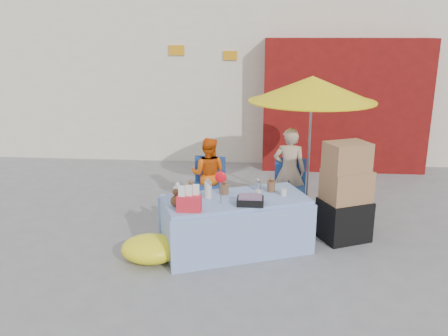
# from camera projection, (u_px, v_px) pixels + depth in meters

# --- Properties ---
(ground) EXTENTS (80.00, 80.00, 0.00)m
(ground) POSITION_uv_depth(u_px,v_px,m) (211.00, 258.00, 5.92)
(ground) COLOR slate
(ground) RESTS_ON ground
(backdrop) EXTENTS (14.00, 8.00, 7.80)m
(backdrop) POSITION_uv_depth(u_px,v_px,m) (263.00, 16.00, 12.20)
(backdrop) COLOR silver
(backdrop) RESTS_ON ground
(market_table) EXTENTS (2.03, 1.48, 1.11)m
(market_table) POSITION_uv_depth(u_px,v_px,m) (235.00, 223.00, 6.05)
(market_table) COLOR #92ACEA
(market_table) RESTS_ON ground
(chair_left) EXTENTS (0.53, 0.52, 0.85)m
(chair_left) POSITION_uv_depth(u_px,v_px,m) (208.00, 197.00, 7.34)
(chair_left) COLOR navy
(chair_left) RESTS_ON ground
(chair_right) EXTENTS (0.53, 0.52, 0.85)m
(chair_right) POSITION_uv_depth(u_px,v_px,m) (289.00, 199.00, 7.24)
(chair_right) COLOR navy
(chair_right) RESTS_ON ground
(vendor_orange) EXTENTS (0.61, 0.50, 1.16)m
(vendor_orange) POSITION_uv_depth(u_px,v_px,m) (208.00, 174.00, 7.38)
(vendor_orange) COLOR #EF5C0C
(vendor_orange) RESTS_ON ground
(vendor_beige) EXTENTS (0.52, 0.37, 1.34)m
(vendor_beige) POSITION_uv_depth(u_px,v_px,m) (289.00, 171.00, 7.25)
(vendor_beige) COLOR tan
(vendor_beige) RESTS_ON ground
(umbrella) EXTENTS (1.90, 1.90, 2.09)m
(umbrella) POSITION_uv_depth(u_px,v_px,m) (312.00, 89.00, 7.03)
(umbrella) COLOR gray
(umbrella) RESTS_ON ground
(box_stack) EXTENTS (0.76, 0.71, 1.35)m
(box_stack) POSITION_uv_depth(u_px,v_px,m) (345.00, 196.00, 6.29)
(box_stack) COLOR black
(box_stack) RESTS_ON ground
(tarp_bundle) EXTENTS (0.82, 0.70, 0.33)m
(tarp_bundle) POSITION_uv_depth(u_px,v_px,m) (151.00, 249.00, 5.79)
(tarp_bundle) COLOR #FFF11A
(tarp_bundle) RESTS_ON ground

